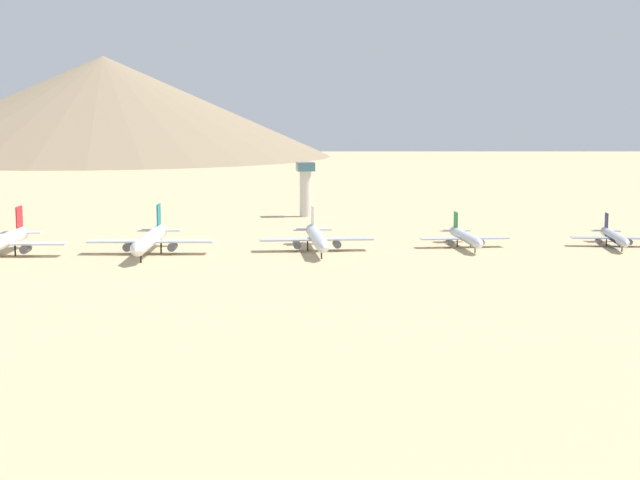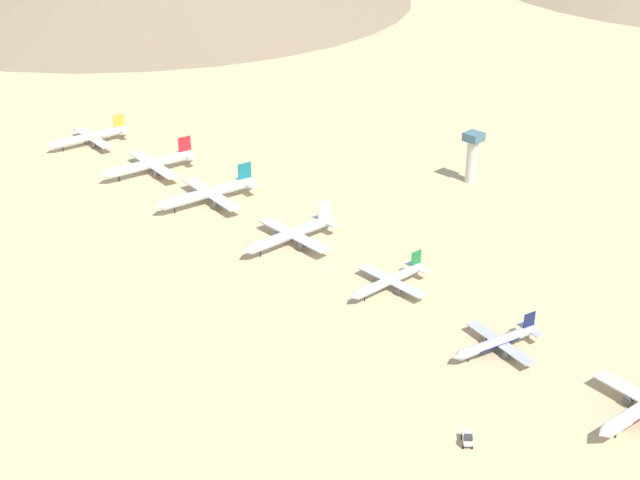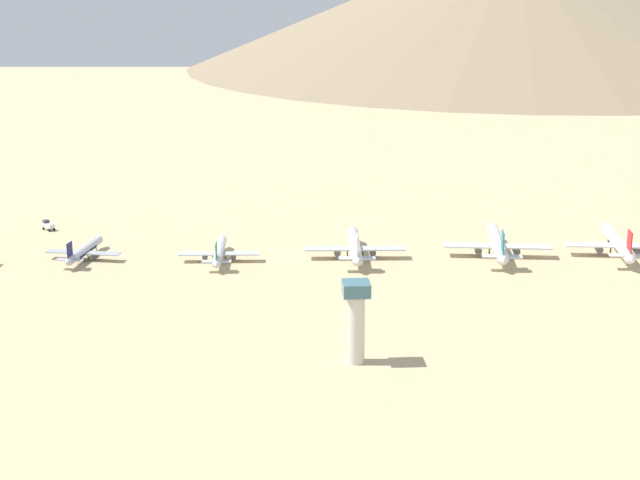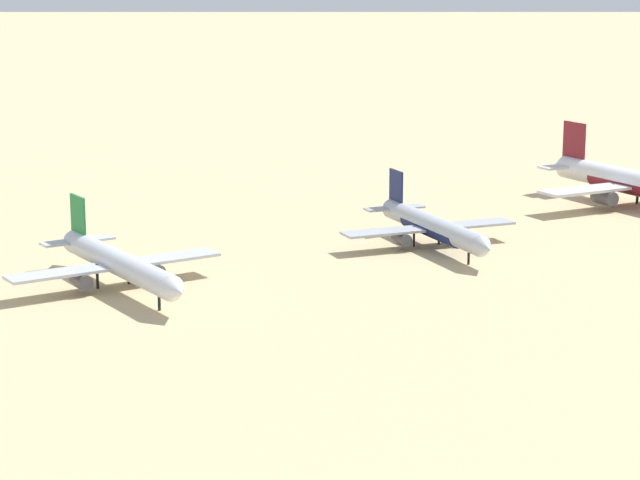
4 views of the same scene
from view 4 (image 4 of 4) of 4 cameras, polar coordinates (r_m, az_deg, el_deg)
parked_jet_4 at (r=164.40m, az=-9.12°, el=-1.04°), size 35.69×28.98×10.29m
parked_jet_5 at (r=186.36m, az=5.09°, el=0.62°), size 33.42×27.45×9.74m
parked_jet_6 at (r=222.18m, az=14.08°, el=2.51°), size 44.78×36.53×12.92m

